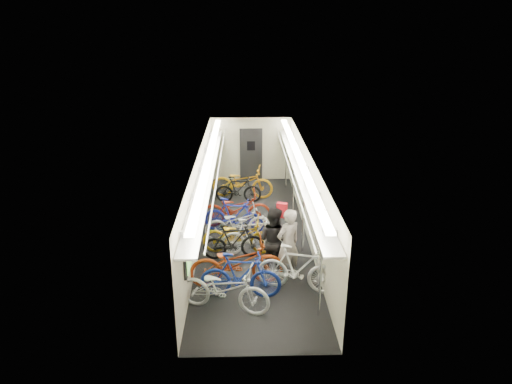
{
  "coord_description": "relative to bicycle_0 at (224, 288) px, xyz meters",
  "views": [
    {
      "loc": [
        -0.27,
        -11.74,
        5.73
      ],
      "look_at": [
        0.07,
        0.49,
        1.15
      ],
      "focal_mm": 32.0,
      "sensor_mm": 36.0,
      "label": 1
    }
  ],
  "objects": [
    {
      "name": "passenger_near",
      "position": [
        1.45,
        1.28,
        0.35
      ],
      "size": [
        0.76,
        0.7,
        1.75
      ],
      "primitive_type": "imported",
      "rotation": [
        0.0,
        0.0,
        3.73
      ],
      "color": "gray",
      "rests_on": "ground"
    },
    {
      "name": "bicycle_10",
      "position": [
        0.38,
        6.61,
        0.03
      ],
      "size": [
        2.19,
        1.05,
        1.11
      ],
      "primitive_type": "imported",
      "rotation": [
        0.0,
        0.0,
        1.41
      ],
      "color": "orange",
      "rests_on": "ground"
    },
    {
      "name": "bicycle_0",
      "position": [
        0.0,
        0.0,
        0.0
      ],
      "size": [
        2.1,
        1.24,
        1.04
      ],
      "primitive_type": "imported",
      "rotation": [
        0.0,
        0.0,
        1.28
      ],
      "color": "silver",
      "rests_on": "ground"
    },
    {
      "name": "bicycle_1",
      "position": [
        0.34,
        0.48,
        0.02
      ],
      "size": [
        1.83,
        0.68,
        1.08
      ],
      "primitive_type": "imported",
      "rotation": [
        0.0,
        0.0,
        1.47
      ],
      "color": "navy",
      "rests_on": "ground"
    },
    {
      "name": "bicycle_8",
      "position": [
        0.19,
        4.25,
        0.02
      ],
      "size": [
        2.1,
        0.81,
        1.09
      ],
      "primitive_type": "imported",
      "rotation": [
        0.0,
        0.0,
        1.61
      ],
      "color": "maroon",
      "rests_on": "ground"
    },
    {
      "name": "passenger_mid",
      "position": [
        1.12,
        1.62,
        0.31
      ],
      "size": [
        1.01,
        0.95,
        1.65
      ],
      "primitive_type": "imported",
      "rotation": [
        0.0,
        0.0,
        2.59
      ],
      "color": "black",
      "rests_on": "ground"
    },
    {
      "name": "bicycle_3",
      "position": [
        0.16,
        2.25,
        -0.05
      ],
      "size": [
        1.62,
        0.6,
        0.95
      ],
      "primitive_type": "imported",
      "rotation": [
        0.0,
        0.0,
        1.67
      ],
      "color": "black",
      "rests_on": "ground"
    },
    {
      "name": "backpack",
      "position": [
        1.38,
        2.37,
        0.76
      ],
      "size": [
        0.29,
        0.21,
        0.38
      ],
      "primitive_type": "cube",
      "rotation": [
        0.0,
        0.0,
        -0.29
      ],
      "color": "red",
      "rests_on": "passenger_near"
    },
    {
      "name": "bicycle_7",
      "position": [
        0.13,
        3.74,
        0.01
      ],
      "size": [
        1.83,
        0.92,
        1.06
      ],
      "primitive_type": "imported",
      "rotation": [
        0.0,
        0.0,
        1.32
      ],
      "color": "navy",
      "rests_on": "ground"
    },
    {
      "name": "bicycle_5",
      "position": [
        0.63,
        2.55,
        -0.02
      ],
      "size": [
        1.71,
        0.79,
        0.99
      ],
      "primitive_type": "imported",
      "rotation": [
        0.0,
        0.0,
        1.77
      ],
      "color": "silver",
      "rests_on": "ground"
    },
    {
      "name": "bicycle_6",
      "position": [
        0.24,
        3.39,
        -0.04
      ],
      "size": [
        1.92,
        0.95,
        0.96
      ],
      "primitive_type": "imported",
      "rotation": [
        0.0,
        0.0,
        1.75
      ],
      "color": "#A4A4A9",
      "rests_on": "ground"
    },
    {
      "name": "bicycle_4",
      "position": [
        0.28,
        2.56,
        -0.02
      ],
      "size": [
        1.95,
        0.83,
        1.0
      ],
      "primitive_type": "imported",
      "rotation": [
        0.0,
        0.0,
        1.48
      ],
      "color": "#C28F12",
      "rests_on": "ground"
    },
    {
      "name": "bicycle_9",
      "position": [
        0.24,
        6.12,
        -0.06
      ],
      "size": [
        1.56,
        0.5,
        0.92
      ],
      "primitive_type": "imported",
      "rotation": [
        0.0,
        0.0,
        1.53
      ],
      "color": "black",
      "rests_on": "ground"
    },
    {
      "name": "train_car_shell",
      "position": [
        0.35,
        4.26,
        1.13
      ],
      "size": [
        10.0,
        10.0,
        10.0
      ],
      "color": "black",
      "rests_on": "ground"
    },
    {
      "name": "bicycle_11",
      "position": [
        1.63,
        0.7,
        0.04
      ],
      "size": [
        1.94,
        1.0,
        1.12
      ],
      "primitive_type": "imported",
      "rotation": [
        0.0,
        0.0,
        1.3
      ],
      "color": "white",
      "rests_on": "ground"
    },
    {
      "name": "bicycle_2",
      "position": [
        0.25,
        1.0,
        0.04
      ],
      "size": [
        2.23,
        0.99,
        1.13
      ],
      "primitive_type": "imported",
      "rotation": [
        0.0,
        0.0,
        1.68
      ],
      "color": "#9F3711",
      "rests_on": "ground"
    }
  ]
}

